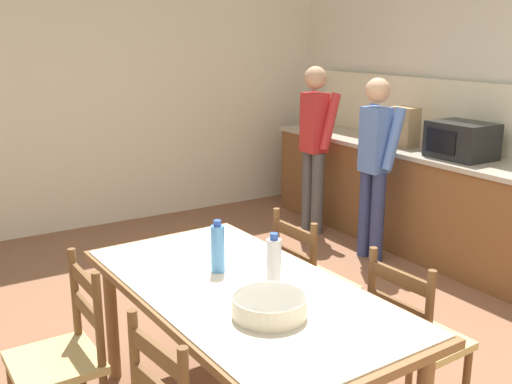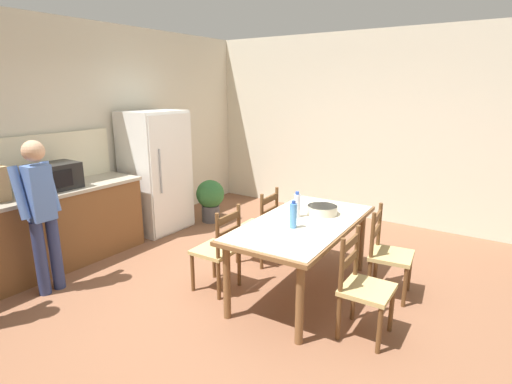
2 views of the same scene
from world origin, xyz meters
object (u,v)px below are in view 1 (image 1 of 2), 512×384
Objects in this scene: bottle_off_centre at (274,263)px; chair_side_far_left at (310,285)px; paper_bag at (405,127)px; serving_bowl at (269,305)px; dining_table at (243,302)px; chair_side_far_right at (414,340)px; bottle_near_centre at (218,248)px; person_at_counter at (375,160)px; microwave at (462,140)px; chair_side_near_left at (62,358)px; person_at_sink at (315,141)px.

chair_side_far_left is (-0.53, 0.62, -0.45)m from bottle_off_centre.
paper_bag is 1.12× the size of serving_bowl.
dining_table is 2.04× the size of chair_side_far_right.
person_at_counter reaches higher than bottle_near_centre.
chair_side_far_left is (-0.44, 0.74, -0.25)m from dining_table.
microwave is 0.72m from person_at_counter.
dining_table is at bearing 2.24° from bottle_near_centre.
chair_side_near_left is (0.61, -3.46, -0.64)m from microwave.
person_at_counter is at bearing -71.06° from paper_bag.
microwave is 2.13m from chair_side_far_left.
bottle_off_centre is at bearing 61.19° from chair_side_near_left.
microwave is at bearing 105.79° from bottle_near_centre.
person_at_counter reaches higher than microwave.
serving_bowl is 1.07m from chair_side_near_left.
paper_bag is at bearing -60.37° from chair_side_far_left.
dining_table is 1.13× the size of person_at_sink.
dining_table is at bearing -133.28° from person_at_sink.
bottle_off_centre is (1.71, -2.56, -0.21)m from paper_bag.
bottle_near_centre is 0.34m from bottle_off_centre.
serving_bowl is at bearing -64.49° from microwave.
person_at_counter is (-1.45, 2.17, 0.20)m from dining_table.
person_at_sink is at bearing 139.66° from serving_bowl.
chair_side_far_left is at bearing 120.68° from dining_table.
paper_bag is 0.58m from person_at_counter.
microwave is 0.32× the size of person_at_counter.
paper_bag is 0.19× the size of dining_table.
chair_side_far_right is at bearing 52.12° from bottle_near_centre.
bottle_near_centre is 1.09m from chair_side_far_right.
chair_side_far_left is at bearing 91.02° from chair_side_near_left.
person_at_counter is (-1.01, 1.43, 0.45)m from chair_side_far_left.
bottle_near_centre is 0.17× the size of person_at_counter.
chair_side_far_left is (0.55, -1.95, -0.64)m from microwave.
paper_bag is 1.33× the size of bottle_off_centre.
chair_side_far_left reaches higher than serving_bowl.
chair_side_far_right reaches higher than dining_table.
bottle_off_centre is 3.18m from person_at_sink.
dining_table is 6.87× the size of bottle_off_centre.
paper_bag is 3.09m from bottle_off_centre.
chair_side_near_left is (-0.70, -0.72, -0.38)m from serving_bowl.
serving_bowl is 2.85m from person_at_counter.
chair_side_far_left is 2.43m from person_at_sink.
person_at_sink reaches higher than serving_bowl.
bottle_off_centre is at bearing 54.17° from dining_table.
person_at_sink reaches higher than paper_bag.
paper_bag is 0.23× the size of person_at_counter.
person_at_counter reaches higher than bottle_off_centre.
bottle_off_centre is (0.09, 0.12, 0.21)m from dining_table.
chair_side_far_right reaches higher than serving_bowl.
person_at_counter is at bearing 123.77° from dining_table.
dining_table is 0.90m from chair_side_near_left.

